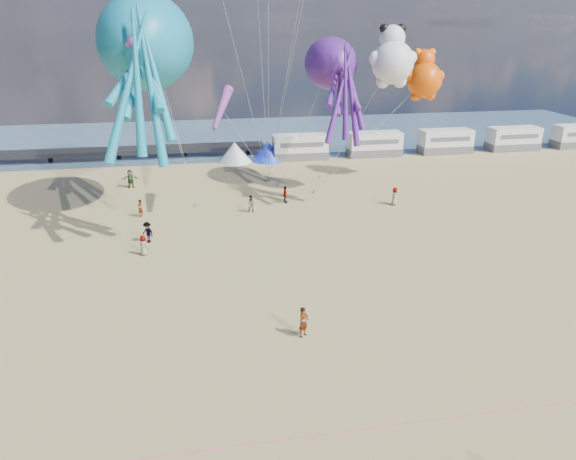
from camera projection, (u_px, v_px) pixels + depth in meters
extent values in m
plane|color=tan|center=(336.00, 357.00, 25.70)|extent=(120.00, 120.00, 0.00)
plane|color=#3D5B75|center=(241.00, 136.00, 75.93)|extent=(120.00, 120.00, 0.00)
cube|color=black|center=(14.00, 155.00, 61.06)|extent=(60.00, 3.00, 0.50)
cube|color=silver|center=(300.00, 147.00, 62.63)|extent=(6.60, 2.50, 3.00)
cube|color=silver|center=(375.00, 144.00, 64.14)|extent=(6.60, 2.50, 3.00)
cube|color=silver|center=(446.00, 141.00, 65.65)|extent=(6.60, 2.50, 3.00)
cube|color=silver|center=(513.00, 139.00, 67.16)|extent=(6.60, 2.50, 3.00)
cone|color=white|center=(235.00, 152.00, 61.47)|extent=(4.00, 4.00, 2.40)
cone|color=#1933CC|center=(268.00, 151.00, 62.10)|extent=(4.00, 4.00, 2.40)
cylinder|color=#F2338C|center=(368.00, 429.00, 21.12)|extent=(34.00, 0.03, 0.03)
imported|color=tan|center=(303.00, 322.00, 27.14)|extent=(0.75, 0.71, 1.72)
imported|color=#7F6659|center=(144.00, 245.00, 36.73)|extent=(0.66, 0.65, 1.54)
imported|color=#7F6659|center=(251.00, 204.00, 45.07)|extent=(0.86, 0.66, 1.58)
imported|color=#7F6659|center=(148.00, 232.00, 38.86)|extent=(1.01, 1.00, 1.65)
imported|color=#7F6659|center=(285.00, 195.00, 47.52)|extent=(0.60, 1.02, 1.57)
imported|color=#7F6659|center=(130.00, 179.00, 51.89)|extent=(1.14, 0.61, 1.84)
imported|color=#7F6659|center=(140.00, 208.00, 44.06)|extent=(1.05, 1.50, 1.56)
imported|color=#7F6659|center=(395.00, 196.00, 46.96)|extent=(0.61, 0.71, 1.66)
cube|color=gray|center=(198.00, 205.00, 46.86)|extent=(0.50, 0.35, 0.22)
cube|color=gray|center=(281.00, 184.00, 52.89)|extent=(0.50, 0.35, 0.22)
cube|color=gray|center=(316.00, 191.00, 50.68)|extent=(0.50, 0.35, 0.22)
cube|color=gray|center=(322.00, 177.00, 55.42)|extent=(0.50, 0.35, 0.22)
cube|color=gray|center=(269.00, 180.00, 54.32)|extent=(0.50, 0.35, 0.22)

